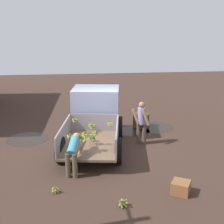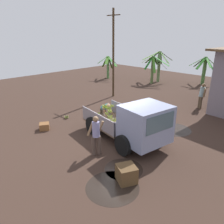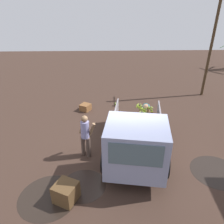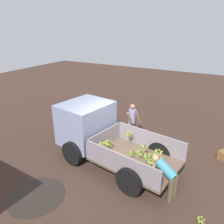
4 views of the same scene
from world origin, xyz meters
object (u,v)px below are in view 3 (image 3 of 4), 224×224
Objects in this scene: banana_bunch_on_ground_0 at (151,111)px; wooden_crate_0 at (85,107)px; person_worker_loading at (146,110)px; banana_bunch_on_ground_1 at (117,104)px; cargo_truck at (136,143)px; person_foreground_visitor at (85,134)px; wooden_crate_1 at (66,192)px; utility_pole at (213,39)px.

wooden_crate_0 is at bearing -96.60° from banana_bunch_on_ground_0.
person_worker_loading reaches higher than banana_bunch_on_ground_1.
cargo_truck is 3.88× the size of person_worker_loading.
cargo_truck is 2.79× the size of person_foreground_visitor.
cargo_truck reaches higher than person_foreground_visitor.
utility_pole is at bearing 137.22° from wooden_crate_1.
wooden_crate_1 reaches higher than banana_bunch_on_ground_1.
wooden_crate_1 is (5.28, -3.48, 0.18)m from banana_bunch_on_ground_0.
wooden_crate_1 is (5.67, -0.12, 0.12)m from wooden_crate_0.
cargo_truck is 0.74× the size of utility_pole.
utility_pole is at bearing 151.56° from cargo_truck.
wooden_crate_1 is at bearing -161.61° from person_foreground_visitor.
cargo_truck reaches higher than banana_bunch_on_ground_1.
utility_pole is 24.60× the size of banana_bunch_on_ground_1.
utility_pole is at bearing 122.76° from banana_bunch_on_ground_0.
person_worker_loading is at bearing -18.74° from person_foreground_visitor.
utility_pole is 5.26× the size of person_worker_loading.
cargo_truck is 5.01m from banana_bunch_on_ground_1.
person_worker_loading is (-2.18, 2.54, -0.19)m from person_foreground_visitor.
banana_bunch_on_ground_1 is (-4.91, -0.35, -0.93)m from cargo_truck.
banana_bunch_on_ground_1 is at bearing 105.92° from wooden_crate_0.
wooden_crate_1 is at bearing -42.78° from utility_pole.
cargo_truck is at bearing 4.07° from banana_bunch_on_ground_1.
banana_bunch_on_ground_0 is at bearing 146.61° from wooden_crate_1.
person_foreground_visitor is 3.35m from person_worker_loading.
banana_bunch_on_ground_0 is at bearing 83.40° from wooden_crate_0.
utility_pole is 5.75m from person_worker_loading.
wooden_crate_0 is at bearing -101.61° from person_worker_loading.
person_worker_loading is (3.32, -3.98, -2.49)m from utility_pole.
wooden_crate_0 is (-4.44, -1.99, -0.88)m from cargo_truck.
utility_pole is 10.65m from wooden_crate_1.
banana_bunch_on_ground_1 is (-4.13, 1.33, -0.80)m from person_foreground_visitor.
person_foreground_visitor is 1.39× the size of person_worker_loading.
utility_pole is at bearing -19.23° from person_foreground_visitor.
wooden_crate_0 is (1.85, -6.83, -3.05)m from utility_pole.
wooden_crate_0 reaches higher than banana_bunch_on_ground_0.
banana_bunch_on_ground_1 is 1.71m from wooden_crate_0.
person_foreground_visitor is at bearing -42.96° from banana_bunch_on_ground_0.
wooden_crate_1 is (4.19, -2.97, -0.44)m from person_worker_loading.
cargo_truck is 20.98× the size of banana_bunch_on_ground_0.
utility_pole is 7.71m from wooden_crate_0.
cargo_truck is at bearing -84.40° from person_foreground_visitor.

